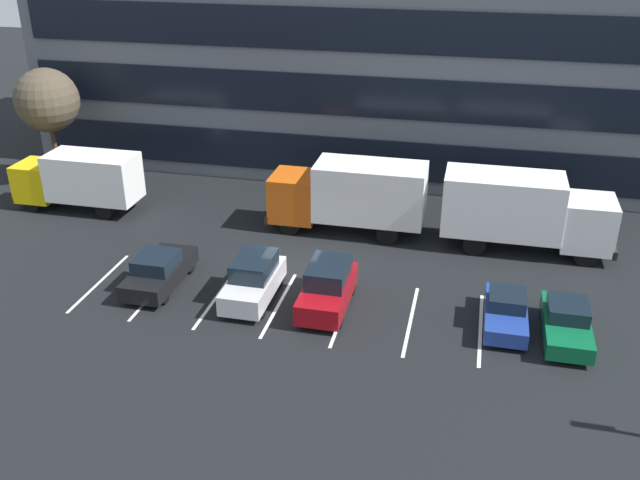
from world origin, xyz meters
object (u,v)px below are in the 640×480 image
at_px(sedan_black, 159,271).
at_px(sedan_navy, 506,311).
at_px(box_truck_orange, 350,194).
at_px(suv_silver, 254,280).
at_px(box_truck_yellow, 79,178).
at_px(suv_maroon, 328,287).
at_px(sedan_forest, 566,322).
at_px(bare_tree, 47,101).
at_px(box_truck_white, 524,209).

xyz_separation_m(sedan_black, sedan_navy, (14.90, 0.13, -0.09)).
xyz_separation_m(box_truck_orange, suv_silver, (-2.70, -7.68, -1.18)).
distance_m(box_truck_orange, suv_silver, 8.23).
xyz_separation_m(box_truck_yellow, suv_maroon, (15.50, -7.11, -0.89)).
relative_size(box_truck_yellow, sedan_forest, 1.71).
distance_m(box_truck_yellow, suv_silver, 14.23).
height_order(sedan_forest, sedan_black, sedan_black).
height_order(box_truck_yellow, suv_maroon, box_truck_yellow).
bearing_deg(box_truck_orange, suv_silver, -109.38).
bearing_deg(bare_tree, sedan_forest, -20.67).
height_order(box_truck_orange, suv_maroon, box_truck_orange).
bearing_deg(sedan_navy, suv_maroon, -178.42).
xyz_separation_m(box_truck_white, sedan_navy, (-0.73, -7.25, -1.46)).
height_order(box_truck_yellow, sedan_navy, box_truck_yellow).
distance_m(box_truck_orange, sedan_forest, 12.84).
bearing_deg(sedan_forest, box_truck_orange, 142.13).
xyz_separation_m(sedan_forest, suv_maroon, (-9.54, 0.19, 0.24)).
relative_size(suv_maroon, sedan_navy, 1.10).
distance_m(suv_silver, sedan_navy, 10.50).
height_order(box_truck_yellow, box_truck_orange, box_truck_orange).
xyz_separation_m(suv_silver, suv_maroon, (3.23, 0.03, 0.03)).
relative_size(sedan_forest, sedan_black, 0.93).
relative_size(sedan_black, bare_tree, 0.64).
bearing_deg(box_truck_orange, sedan_forest, -37.87).
height_order(box_truck_white, suv_maroon, box_truck_white).
bearing_deg(suv_maroon, sedan_navy, 1.58).
bearing_deg(suv_silver, box_truck_white, 33.69).
xyz_separation_m(suv_maroon, sedan_navy, (7.26, 0.20, -0.28)).
height_order(sedan_forest, suv_maroon, suv_maroon).
bearing_deg(bare_tree, sedan_navy, -21.56).
height_order(box_truck_white, sedan_forest, box_truck_white).
height_order(suv_maroon, sedan_black, suv_maroon).
distance_m(suv_silver, suv_maroon, 3.23).
bearing_deg(bare_tree, sedan_black, -42.68).
height_order(box_truck_yellow, suv_silver, box_truck_yellow).
relative_size(box_truck_orange, suv_silver, 1.91).
distance_m(box_truck_white, sedan_navy, 7.43).
xyz_separation_m(box_truck_orange, sedan_forest, (10.07, -7.83, -1.39)).
distance_m(box_truck_orange, sedan_navy, 10.87).
bearing_deg(suv_silver, box_truck_orange, 70.62).
height_order(sedan_forest, bare_tree, bare_tree).
bearing_deg(sedan_forest, box_truck_white, 101.47).
relative_size(suv_silver, sedan_black, 0.94).
distance_m(suv_maroon, bare_tree, 22.19).
bearing_deg(suv_silver, bare_tree, 146.10).
xyz_separation_m(box_truck_white, box_truck_orange, (-8.52, 0.20, -0.03)).
xyz_separation_m(sedan_navy, bare_tree, (-26.32, 10.40, 4.40)).
bearing_deg(sedan_forest, sedan_black, 179.14).
bearing_deg(box_truck_orange, bare_tree, 170.94).
relative_size(box_truck_yellow, bare_tree, 1.01).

